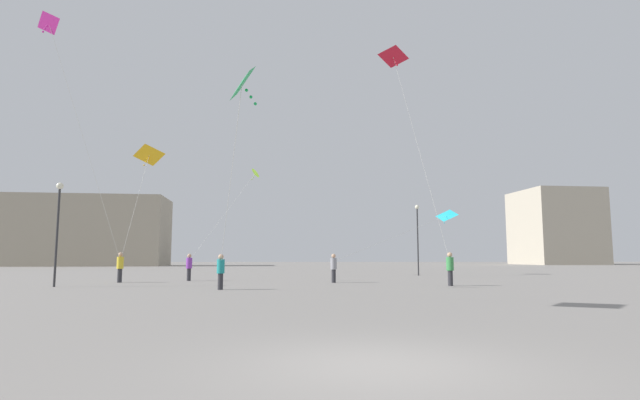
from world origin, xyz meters
TOP-DOWN VIEW (x-y plane):
  - ground_plane at (0.00, 0.00)m, footprint 300.00×300.00m
  - person_in_grey at (1.12, 23.31)m, footprint 0.38×0.38m
  - person_in_yellow at (-12.00, 24.14)m, footprint 0.40×0.40m
  - person_in_purple at (-8.22, 26.14)m, footprint 0.39×0.39m
  - person_in_teal at (-4.80, 17.05)m, footprint 0.37×0.37m
  - person_in_green at (7.21, 19.67)m, footprint 0.40×0.40m
  - kite_cyan_delta at (12.15, 36.61)m, footprint 12.11×14.47m
  - kite_crimson_delta at (4.22, 19.13)m, footprint 3.79×1.02m
  - kite_amber_delta at (-10.84, 25.30)m, footprint 2.13×1.81m
  - kite_emerald_delta at (-2.94, 7.93)m, footprint 2.41×10.11m
  - kite_lime_diamond at (-4.73, 35.37)m, footprint 4.03×9.94m
  - kite_magenta_delta at (-13.51, 17.13)m, footprint 2.25×7.75m
  - building_left_hall at (-37.00, 82.07)m, footprint 26.13×14.03m
  - building_centre_hall at (53.00, 94.40)m, footprint 15.30×15.50m
  - lamppost_east at (-13.83, 19.70)m, footprint 0.36×0.36m
  - lamppost_west at (9.14, 34.62)m, footprint 0.36×0.36m

SIDE VIEW (x-z plane):
  - ground_plane at x=0.00m, z-range 0.00..0.00m
  - person_in_teal at x=-4.80m, z-range 0.08..1.78m
  - person_in_grey at x=1.12m, z-range 0.08..1.84m
  - person_in_purple at x=-8.22m, z-range 0.09..1.86m
  - person_in_green at x=7.21m, z-range 0.09..1.91m
  - person_in_yellow at x=-12.00m, z-range 0.09..1.93m
  - lamppost_east at x=-13.83m, z-range 0.89..6.41m
  - lamppost_west at x=9.14m, z-range 0.92..6.90m
  - kite_cyan_delta at x=12.15m, z-range 2.98..7.40m
  - building_left_hall at x=-37.00m, z-range 0.00..12.02m
  - kite_emerald_delta at x=-2.94m, z-range 3.82..9.96m
  - building_centre_hall at x=53.00m, z-range 0.00..15.38m
  - kite_amber_delta at x=-10.84m, z-range 4.45..11.85m
  - kite_lime_diamond at x=-4.73m, z-range 4.74..12.67m
  - kite_crimson_delta at x=4.22m, z-range 6.55..18.31m
  - kite_magenta_delta at x=-13.51m, z-range 6.74..18.96m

